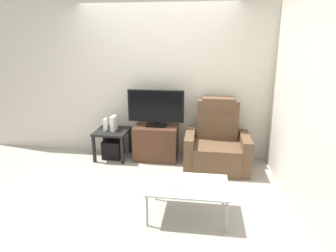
% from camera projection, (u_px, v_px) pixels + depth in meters
% --- Properties ---
extents(ground_plane, '(6.40, 6.40, 0.00)m').
position_uv_depth(ground_plane, '(146.00, 182.00, 4.05)').
color(ground_plane, '#9E998E').
extents(wall_back, '(6.40, 0.06, 2.60)m').
position_uv_depth(wall_back, '(158.00, 80.00, 4.74)').
color(wall_back, beige).
rests_on(wall_back, ground).
extents(wall_side, '(0.06, 4.48, 2.60)m').
position_uv_depth(wall_side, '(296.00, 96.00, 3.43)').
color(wall_side, beige).
rests_on(wall_side, ground).
extents(tv_stand, '(0.72, 0.43, 0.57)m').
position_uv_depth(tv_stand, '(156.00, 143.00, 4.77)').
color(tv_stand, '#4C2D1E').
rests_on(tv_stand, ground).
extents(television, '(0.92, 0.20, 0.60)m').
position_uv_depth(television, '(156.00, 107.00, 4.61)').
color(television, black).
rests_on(television, tv_stand).
extents(recliner_armchair, '(0.98, 0.78, 1.08)m').
position_uv_depth(recliner_armchair, '(217.00, 145.00, 4.44)').
color(recliner_armchair, brown).
rests_on(recliner_armchair, ground).
extents(side_table, '(0.54, 0.54, 0.49)m').
position_uv_depth(side_table, '(112.00, 135.00, 4.80)').
color(side_table, black).
rests_on(side_table, ground).
extents(subwoofer_box, '(0.31, 0.31, 0.31)m').
position_uv_depth(subwoofer_box, '(113.00, 149.00, 4.87)').
color(subwoofer_box, black).
rests_on(subwoofer_box, ground).
extents(book_upright, '(0.03, 0.14, 0.20)m').
position_uv_depth(book_upright, '(105.00, 125.00, 4.74)').
color(book_upright, white).
rests_on(book_upright, side_table).
extents(game_console, '(0.07, 0.20, 0.24)m').
position_uv_depth(game_console, '(114.00, 123.00, 4.74)').
color(game_console, white).
rests_on(game_console, side_table).
extents(coffee_table, '(0.90, 0.60, 0.39)m').
position_uv_depth(coffee_table, '(188.00, 186.00, 3.21)').
color(coffee_table, '#B2C6C1').
rests_on(coffee_table, ground).
extents(cell_phone, '(0.11, 0.16, 0.01)m').
position_uv_depth(cell_phone, '(175.00, 185.00, 3.19)').
color(cell_phone, '#B7B7BC').
rests_on(cell_phone, coffee_table).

